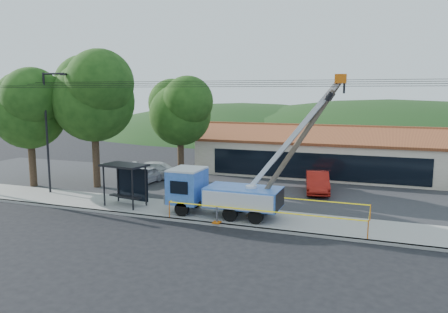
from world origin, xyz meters
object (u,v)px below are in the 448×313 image
car_silver (145,185)px  car_red (317,194)px  bus_shelter (126,175)px  utility_truck (221,191)px  car_white (160,180)px  leaning_pole (297,145)px

car_silver → car_red: 13.99m
bus_shelter → car_silver: bus_shelter is taller
car_silver → bus_shelter: bearing=-65.3°
car_silver → utility_truck: bearing=-32.3°
utility_truck → car_white: (-9.00, 8.77, -1.64)m
leaning_pole → car_silver: leaning_pole is taller
car_silver → leaning_pole: bearing=-21.7°
leaning_pole → car_red: 9.40m
utility_truck → bus_shelter: 6.73m
utility_truck → car_red: size_ratio=2.21×
car_red → utility_truck: bearing=-129.5°
leaning_pole → car_white: (-13.50, 8.57, -4.65)m
utility_truck → bus_shelter: (-6.71, 0.06, 0.55)m
leaning_pole → car_silver: size_ratio=2.10×
car_red → car_silver: bearing=176.3°
car_silver → car_red: (13.88, 1.70, 0.00)m
utility_truck → leaning_pole: size_ratio=1.26×
car_red → car_white: bearing=167.6°
car_red → leaning_pole: bearing=-101.4°
leaning_pole → car_red: size_ratio=1.76×
bus_shelter → car_red: (11.31, 8.31, -2.19)m
utility_truck → leaning_pole: utility_truck is taller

